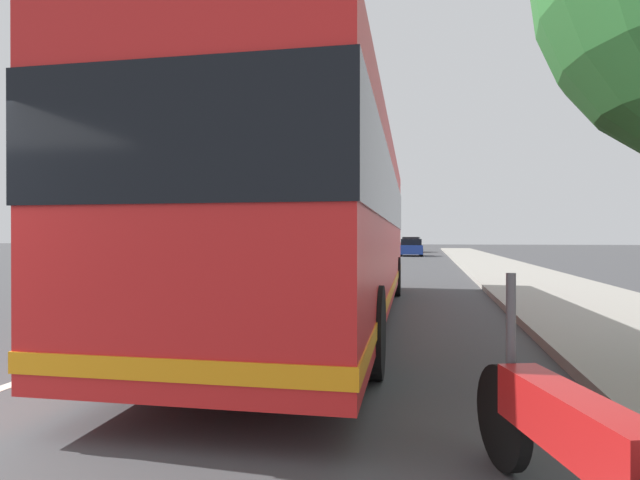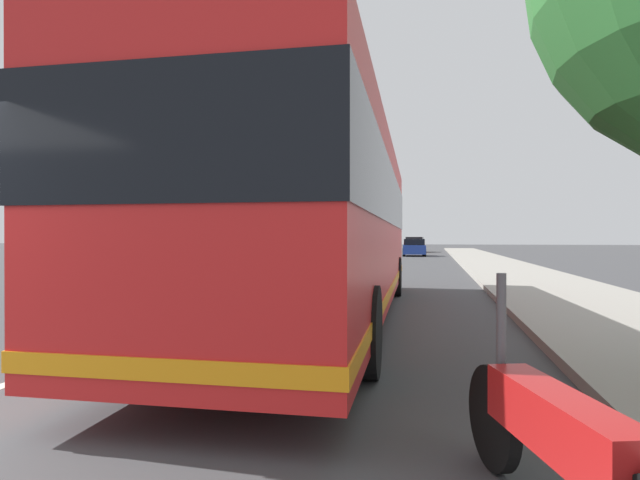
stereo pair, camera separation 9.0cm
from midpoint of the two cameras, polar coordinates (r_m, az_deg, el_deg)
name	(u,v)px [view 1 (the left image)]	position (r m, az deg, el deg)	size (l,w,h in m)	color
sidewalk_curb	(578,301)	(13.02, 26.64, -6.10)	(110.00, 3.60, 0.14)	#9E998E
lane_divider_line	(263,296)	(13.30, -6.61, -6.22)	(110.00, 0.16, 0.01)	silver
coach_bus	(325,219)	(9.54, 0.24, 2.33)	(12.40, 2.95, 3.25)	red
motorcycle_far_end	(570,443)	(3.01, 25.32, -19.80)	(2.19, 0.72, 1.29)	black
car_behind_bus	(411,248)	(42.21, 10.05, -0.86)	(4.17, 2.00, 1.39)	navy
car_far_distant	(344,247)	(41.16, 2.65, -0.79)	(4.41, 1.90, 1.56)	gold
car_side_street	(411,245)	(53.36, 10.10, -0.54)	(4.73, 2.00, 1.56)	red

